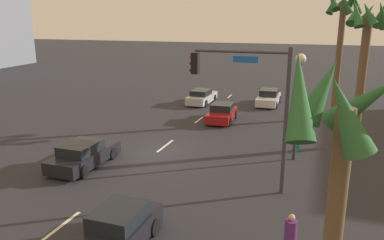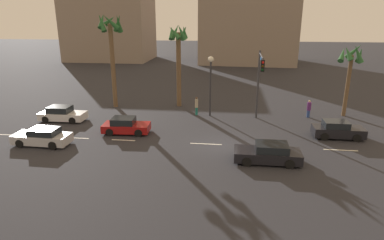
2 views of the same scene
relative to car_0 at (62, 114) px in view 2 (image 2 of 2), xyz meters
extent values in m
plane|color=#28282D|center=(15.27, -4.32, -0.65)|extent=(220.00, 220.00, 0.00)
cube|color=silver|center=(-2.73, -4.32, -0.64)|extent=(1.83, 0.14, 0.01)
cube|color=silver|center=(3.17, -4.32, -0.64)|extent=(2.59, 0.14, 0.01)
cube|color=silver|center=(7.38, -4.32, -0.64)|extent=(1.94, 0.14, 0.01)
cube|color=silver|center=(14.04, -4.32, -0.64)|extent=(2.47, 0.14, 0.01)
cube|color=silver|center=(24.12, -4.32, -0.64)|extent=(2.47, 0.14, 0.01)
cube|color=silver|center=(0.06, 0.00, -0.15)|extent=(4.25, 1.78, 0.68)
cube|color=black|center=(-0.19, 0.00, 0.48)|extent=(2.04, 1.56, 0.57)
cylinder|color=black|center=(1.37, 0.84, -0.33)|extent=(0.64, 0.22, 0.64)
cylinder|color=black|center=(1.38, -0.82, -0.33)|extent=(0.64, 0.22, 0.64)
cylinder|color=black|center=(-1.26, 0.82, -0.33)|extent=(0.64, 0.22, 0.64)
cylinder|color=black|center=(-1.25, -0.84, -0.33)|extent=(0.64, 0.22, 0.64)
cube|color=black|center=(24.63, -1.55, -0.11)|extent=(3.98, 1.73, 0.75)
cube|color=black|center=(24.39, -1.55, 0.51)|extent=(1.91, 1.52, 0.51)
cylinder|color=black|center=(25.86, -0.74, -0.33)|extent=(0.64, 0.22, 0.64)
cylinder|color=black|center=(25.86, -2.36, -0.33)|extent=(0.64, 0.22, 0.64)
cylinder|color=black|center=(23.40, -0.74, -0.33)|extent=(0.64, 0.22, 0.64)
cylinder|color=black|center=(23.39, -2.36, -0.33)|extent=(0.64, 0.22, 0.64)
cube|color=maroon|center=(7.10, -2.57, -0.16)|extent=(4.00, 2.01, 0.65)
cube|color=black|center=(6.87, -2.58, 0.43)|extent=(1.96, 1.68, 0.53)
cylinder|color=black|center=(8.27, -1.65, -0.33)|extent=(0.65, 0.26, 0.64)
cylinder|color=black|center=(8.36, -3.35, -0.33)|extent=(0.65, 0.26, 0.64)
cylinder|color=black|center=(5.85, -1.79, -0.33)|extent=(0.65, 0.26, 0.64)
cylinder|color=black|center=(5.94, -3.48, -0.33)|extent=(0.65, 0.26, 0.64)
cube|color=#B7B7BC|center=(1.46, -5.99, -0.14)|extent=(4.35, 1.81, 0.69)
cube|color=black|center=(1.72, -5.99, 0.44)|extent=(2.11, 1.56, 0.48)
cylinder|color=black|center=(0.11, -6.76, -0.33)|extent=(0.64, 0.23, 0.64)
cylinder|color=black|center=(0.14, -5.15, -0.33)|extent=(0.64, 0.23, 0.64)
cylinder|color=black|center=(2.78, -6.82, -0.33)|extent=(0.64, 0.23, 0.64)
cylinder|color=black|center=(2.82, -5.21, -0.33)|extent=(0.64, 0.23, 0.64)
cube|color=black|center=(18.45, -7.09, -0.15)|extent=(4.48, 1.85, 0.68)
cube|color=black|center=(18.72, -7.09, 0.45)|extent=(2.16, 1.62, 0.51)
cylinder|color=black|center=(17.06, -7.95, -0.33)|extent=(0.64, 0.22, 0.64)
cylinder|color=black|center=(17.07, -6.22, -0.33)|extent=(0.64, 0.22, 0.64)
cylinder|color=black|center=(19.83, -7.96, -0.33)|extent=(0.64, 0.22, 0.64)
cylinder|color=black|center=(19.84, -6.23, -0.33)|extent=(0.64, 0.22, 0.64)
cylinder|color=#38383D|center=(18.34, 3.25, 2.60)|extent=(0.20, 0.20, 6.50)
cylinder|color=#38383D|center=(18.32, 1.17, 5.61)|extent=(0.17, 4.15, 0.12)
cube|color=black|center=(18.29, -0.90, 5.03)|extent=(0.32, 0.32, 0.95)
sphere|color=red|center=(18.29, -1.08, 5.33)|extent=(0.20, 0.20, 0.20)
sphere|color=#392605|center=(18.29, -1.08, 5.03)|extent=(0.20, 0.20, 0.20)
sphere|color=black|center=(18.29, -1.08, 4.73)|extent=(0.20, 0.20, 0.20)
cube|color=#1959B2|center=(18.32, 1.38, 5.29)|extent=(0.05, 1.10, 0.28)
cylinder|color=#2D2D33|center=(13.80, 3.40, 2.01)|extent=(0.18, 0.18, 5.32)
sphere|color=#F2EACC|center=(13.80, 3.40, 4.95)|extent=(0.56, 0.56, 0.56)
cylinder|color=#1E7266|center=(12.43, 3.51, -0.26)|extent=(0.32, 0.32, 0.78)
cylinder|color=#B2A58C|center=(12.43, 3.51, 0.55)|extent=(0.42, 0.42, 0.85)
sphere|color=brown|center=(12.43, 3.51, 1.09)|extent=(0.23, 0.23, 0.23)
cylinder|color=#2D478C|center=(23.43, 4.04, -0.29)|extent=(0.33, 0.33, 0.72)
cylinder|color=#59266B|center=(23.43, 4.04, 0.47)|extent=(0.44, 0.44, 0.79)
sphere|color=tan|center=(23.43, 4.04, 0.97)|extent=(0.21, 0.21, 0.21)
cylinder|color=brown|center=(27.07, 5.06, 2.35)|extent=(0.38, 0.38, 5.99)
cone|color=#2D6633|center=(27.77, 5.03, 5.36)|extent=(0.61, 1.10, 1.52)
cone|color=#2D6633|center=(27.45, 5.84, 5.63)|extent=(1.65, 1.20, 1.67)
cone|color=#2D6633|center=(26.32, 5.42, 5.35)|extent=(1.21, 1.71, 1.52)
cone|color=#2D6633|center=(26.58, 4.58, 5.54)|extent=(1.21, 1.23, 1.47)
cone|color=#2D6633|center=(27.30, 4.21, 5.56)|extent=(1.39, 0.88, 1.82)
cylinder|color=brown|center=(3.25, 5.57, 3.74)|extent=(0.47, 0.47, 8.77)
cone|color=#235628|center=(4.17, 5.58, 8.16)|extent=(0.56, 1.35, 1.90)
cone|color=#235628|center=(3.85, 6.29, 8.19)|extent=(1.47, 1.36, 1.89)
cone|color=#235628|center=(3.01, 6.13, 8.41)|extent=(1.41, 1.02, 1.20)
cone|color=#235628|center=(2.41, 5.62, 8.39)|extent=(0.63, 1.47, 1.69)
cone|color=#235628|center=(2.66, 4.87, 8.22)|extent=(1.38, 1.28, 1.89)
cone|color=#235628|center=(3.65, 4.75, 8.32)|extent=(1.78, 1.25, 1.69)
cylinder|color=brown|center=(10.13, 6.74, 3.31)|extent=(0.50, 0.50, 7.92)
cone|color=#2D6633|center=(10.78, 6.67, 7.28)|extent=(0.68, 1.15, 1.42)
cone|color=#2D6633|center=(10.59, 7.39, 7.19)|extent=(1.35, 1.19, 1.66)
cone|color=#2D6633|center=(9.69, 7.41, 7.26)|extent=(1.34, 1.14, 1.68)
cone|color=#2D6633|center=(9.42, 6.66, 7.20)|extent=(0.69, 1.27, 1.51)
cone|color=#2D6633|center=(9.85, 6.00, 7.27)|extent=(1.62, 1.05, 1.50)
cone|color=#2D6633|center=(10.58, 6.06, 7.30)|extent=(1.32, 1.13, 1.71)
cube|color=gray|center=(-11.54, 45.11, 6.73)|extent=(17.90, 13.15, 14.76)
camera|label=1|loc=(34.42, 4.60, 6.91)|focal=35.25mm
camera|label=2|loc=(15.92, -28.32, 8.93)|focal=30.98mm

